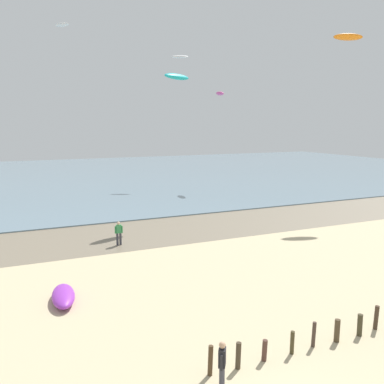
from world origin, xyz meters
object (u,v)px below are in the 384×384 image
at_px(person_nearest_camera, 222,365).
at_px(kite_aloft_0, 180,57).
at_px(person_by_waterline, 119,233).
at_px(grounded_kite, 63,296).
at_px(kite_aloft_2, 62,25).
at_px(kite_aloft_3, 177,77).
at_px(kite_aloft_7, 220,93).
at_px(kite_aloft_4, 348,37).

relative_size(person_nearest_camera, kite_aloft_0, 0.70).
height_order(person_by_waterline, grounded_kite, person_by_waterline).
bearing_deg(grounded_kite, kite_aloft_0, 156.52).
relative_size(grounded_kite, kite_aloft_0, 1.24).
height_order(person_nearest_camera, kite_aloft_2, kite_aloft_2).
distance_m(kite_aloft_3, kite_aloft_7, 19.20).
bearing_deg(kite_aloft_0, kite_aloft_2, 38.41).
relative_size(kite_aloft_4, kite_aloft_7, 1.27).
bearing_deg(person_nearest_camera, person_by_waterline, 84.66).
xyz_separation_m(person_nearest_camera, kite_aloft_7, (21.53, 39.75, 11.49)).
height_order(grounded_kite, kite_aloft_3, kite_aloft_3).
bearing_deg(person_by_waterline, kite_aloft_7, 47.41).
xyz_separation_m(kite_aloft_0, kite_aloft_3, (-9.77, -21.77, -5.17)).
bearing_deg(person_nearest_camera, kite_aloft_4, 40.22).
height_order(person_nearest_camera, kite_aloft_7, kite_aloft_7).
distance_m(grounded_kite, kite_aloft_0, 46.91).
distance_m(person_nearest_camera, kite_aloft_0, 53.27).
height_order(grounded_kite, kite_aloft_4, kite_aloft_4).
distance_m(kite_aloft_0, kite_aloft_7, 9.27).
bearing_deg(kite_aloft_3, grounded_kite, -154.90).
xyz_separation_m(kite_aloft_3, kite_aloft_7, (12.35, 14.69, -0.23)).
bearing_deg(grounded_kite, person_by_waterline, 156.54).
bearing_deg(kite_aloft_7, person_by_waterline, 146.20).
distance_m(person_nearest_camera, kite_aloft_3, 29.15).
height_order(grounded_kite, kite_aloft_7, kite_aloft_7).
height_order(person_nearest_camera, kite_aloft_0, kite_aloft_0).
relative_size(grounded_kite, kite_aloft_2, 1.51).
distance_m(kite_aloft_2, kite_aloft_4, 31.25).
bearing_deg(kite_aloft_4, person_nearest_camera, 56.98).
bearing_deg(kite_aloft_0, kite_aloft_4, 126.54).
bearing_deg(kite_aloft_2, kite_aloft_7, -137.32).
bearing_deg(person_nearest_camera, kite_aloft_2, 86.90).
relative_size(person_nearest_camera, kite_aloft_3, 0.56).
bearing_deg(kite_aloft_4, kite_aloft_2, -26.53).
bearing_deg(kite_aloft_3, kite_aloft_2, 85.99).
distance_m(person_by_waterline, kite_aloft_0, 37.46).
height_order(kite_aloft_2, kite_aloft_4, kite_aloft_2).
relative_size(kite_aloft_0, kite_aloft_4, 0.84).
height_order(kite_aloft_2, kite_aloft_7, kite_aloft_2).
height_order(person_by_waterline, kite_aloft_4, kite_aloft_4).
bearing_deg(kite_aloft_7, kite_aloft_3, 148.74).
bearing_deg(kite_aloft_2, person_by_waterline, 139.09).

